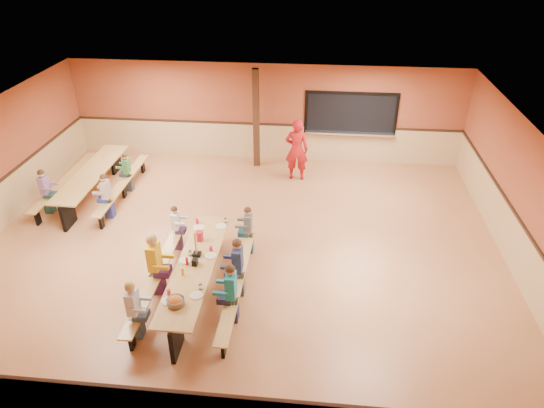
# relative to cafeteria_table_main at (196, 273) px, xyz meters

# --- Properties ---
(ground) EXTENTS (12.00, 12.00, 0.00)m
(ground) POSITION_rel_cafeteria_table_main_xyz_m (0.63, 1.71, -0.53)
(ground) COLOR #A0623C
(ground) RESTS_ON ground
(room_envelope) EXTENTS (12.04, 10.04, 3.02)m
(room_envelope) POSITION_rel_cafeteria_table_main_xyz_m (0.63, 1.71, 0.16)
(room_envelope) COLOR #98492C
(room_envelope) RESTS_ON ground
(kitchen_pass_through) EXTENTS (2.78, 0.28, 1.38)m
(kitchen_pass_through) POSITION_rel_cafeteria_table_main_xyz_m (3.23, 6.67, 0.96)
(kitchen_pass_through) COLOR black
(kitchen_pass_through) RESTS_ON ground
(structural_post) EXTENTS (0.18, 0.18, 3.00)m
(structural_post) POSITION_rel_cafeteria_table_main_xyz_m (0.43, 6.11, 0.97)
(structural_post) COLOR #321D10
(structural_post) RESTS_ON ground
(cafeteria_table_main) EXTENTS (1.91, 3.70, 0.74)m
(cafeteria_table_main) POSITION_rel_cafeteria_table_main_xyz_m (0.00, 0.00, 0.00)
(cafeteria_table_main) COLOR #B18846
(cafeteria_table_main) RESTS_ON ground
(cafeteria_table_second) EXTENTS (1.91, 3.70, 0.74)m
(cafeteria_table_second) POSITION_rel_cafeteria_table_main_xyz_m (-3.76, 3.72, 0.00)
(cafeteria_table_second) COLOR #B18846
(cafeteria_table_second) RESTS_ON ground
(seated_child_white_left) EXTENTS (0.37, 0.31, 1.22)m
(seated_child_white_left) POSITION_rel_cafeteria_table_main_xyz_m (-0.82, -1.24, 0.08)
(seated_child_white_left) COLOR #BCBBC2
(seated_child_white_left) RESTS_ON ground
(seated_adult_yellow) EXTENTS (0.44, 0.36, 1.37)m
(seated_adult_yellow) POSITION_rel_cafeteria_table_main_xyz_m (-0.82, 0.00, 0.16)
(seated_adult_yellow) COLOR gold
(seated_adult_yellow) RESTS_ON ground
(seated_child_grey_left) EXTENTS (0.32, 0.26, 1.10)m
(seated_child_grey_left) POSITION_rel_cafeteria_table_main_xyz_m (-0.82, 1.52, 0.03)
(seated_child_grey_left) COLOR white
(seated_child_grey_left) RESTS_ON ground
(seated_child_teal_right) EXTENTS (0.40, 0.32, 1.27)m
(seated_child_teal_right) POSITION_rel_cafeteria_table_main_xyz_m (0.83, -0.66, 0.11)
(seated_child_teal_right) COLOR teal
(seated_child_teal_right) RESTS_ON ground
(seated_child_navy_right) EXTENTS (0.41, 0.33, 1.29)m
(seated_child_navy_right) POSITION_rel_cafeteria_table_main_xyz_m (0.83, 0.11, 0.12)
(seated_child_navy_right) COLOR navy
(seated_child_navy_right) RESTS_ON ground
(seated_child_char_right) EXTENTS (0.35, 0.28, 1.16)m
(seated_child_char_right) POSITION_rel_cafeteria_table_main_xyz_m (0.83, 1.55, 0.05)
(seated_child_char_right) COLOR #52595D
(seated_child_char_right) RESTS_ON ground
(seated_child_purple_sec) EXTENTS (0.36, 0.30, 1.20)m
(seated_child_purple_sec) POSITION_rel_cafeteria_table_main_xyz_m (-4.58, 2.77, 0.07)
(seated_child_purple_sec) COLOR slate
(seated_child_purple_sec) RESTS_ON ground
(seated_child_green_sec) EXTENTS (0.32, 0.26, 1.11)m
(seated_child_green_sec) POSITION_rel_cafeteria_table_main_xyz_m (-2.93, 4.13, 0.03)
(seated_child_green_sec) COLOR #397F45
(seated_child_green_sec) RESTS_ON ground
(seated_child_tan_sec) EXTENTS (0.36, 0.30, 1.20)m
(seated_child_tan_sec) POSITION_rel_cafeteria_table_main_xyz_m (-2.93, 2.70, 0.07)
(seated_child_tan_sec) COLOR tan
(seated_child_tan_sec) RESTS_ON ground
(standing_woman) EXTENTS (0.68, 0.46, 1.83)m
(standing_woman) POSITION_rel_cafeteria_table_main_xyz_m (1.69, 5.32, 0.39)
(standing_woman) COLOR #A21216
(standing_woman) RESTS_ON ground
(punch_pitcher) EXTENTS (0.16, 0.16, 0.22)m
(punch_pitcher) POSITION_rel_cafeteria_table_main_xyz_m (-0.10, 0.83, 0.32)
(punch_pitcher) COLOR red
(punch_pitcher) RESTS_ON cafeteria_table_main
(chip_bowl) EXTENTS (0.32, 0.32, 0.15)m
(chip_bowl) POSITION_rel_cafeteria_table_main_xyz_m (-0.07, -1.16, 0.29)
(chip_bowl) COLOR orange
(chip_bowl) RESTS_ON cafeteria_table_main
(napkin_dispenser) EXTENTS (0.10, 0.14, 0.13)m
(napkin_dispenser) POSITION_rel_cafeteria_table_main_xyz_m (-0.01, -0.00, 0.28)
(napkin_dispenser) COLOR black
(napkin_dispenser) RESTS_ON cafeteria_table_main
(condiment_mustard) EXTENTS (0.06, 0.06, 0.17)m
(condiment_mustard) POSITION_rel_cafeteria_table_main_xyz_m (-0.16, -0.35, 0.30)
(condiment_mustard) COLOR yellow
(condiment_mustard) RESTS_ON cafeteria_table_main
(condiment_ketchup) EXTENTS (0.06, 0.06, 0.17)m
(condiment_ketchup) POSITION_rel_cafeteria_table_main_xyz_m (-0.16, -0.02, 0.30)
(condiment_ketchup) COLOR #B2140F
(condiment_ketchup) RESTS_ON cafeteria_table_main
(table_paddle) EXTENTS (0.16, 0.16, 0.56)m
(table_paddle) POSITION_rel_cafeteria_table_main_xyz_m (-0.04, 0.30, 0.35)
(table_paddle) COLOR black
(table_paddle) RESTS_ON cafeteria_table_main
(place_settings) EXTENTS (0.65, 3.30, 0.11)m
(place_settings) POSITION_rel_cafeteria_table_main_xyz_m (0.00, 0.00, 0.27)
(place_settings) COLOR beige
(place_settings) RESTS_ON cafeteria_table_main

